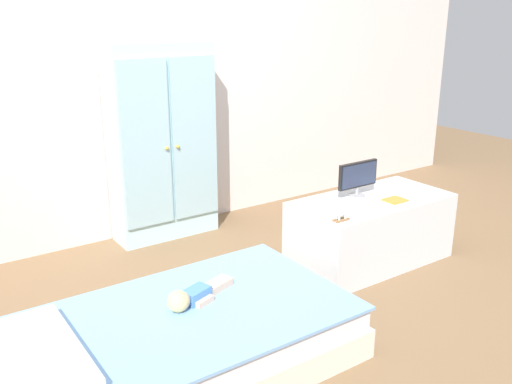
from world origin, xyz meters
The scene contains 10 objects.
ground_plane centered at (0.00, 0.00, -0.01)m, with size 10.00×10.00×0.02m, color brown.
back_wall centered at (0.00, 1.57, 1.35)m, with size 6.40×0.05×2.70m, color silver.
bed centered at (-0.59, -0.06, 0.13)m, with size 1.57×0.88×0.26m.
pillow centered at (-1.18, -0.06, 0.29)m, with size 0.32×0.63×0.05m, color white.
doll centered at (-0.49, 0.00, 0.30)m, with size 0.38×0.19×0.10m.
wardrobe centered at (0.07, 1.40, 0.67)m, with size 0.71×0.29×1.34m.
tv_stand centered at (0.93, 0.26, 0.21)m, with size 1.01×0.51×0.42m, color silver.
tv_monitor centered at (0.89, 0.34, 0.55)m, with size 0.30×0.10×0.22m.
rocking_horse_toy centered at (0.52, 0.08, 0.48)m, with size 0.10×0.04×0.12m.
book_orange centered at (1.01, 0.14, 0.43)m, with size 0.13×0.11×0.01m, color orange.
Camera 1 is at (-1.52, -2.02, 1.52)m, focal length 39.15 mm.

